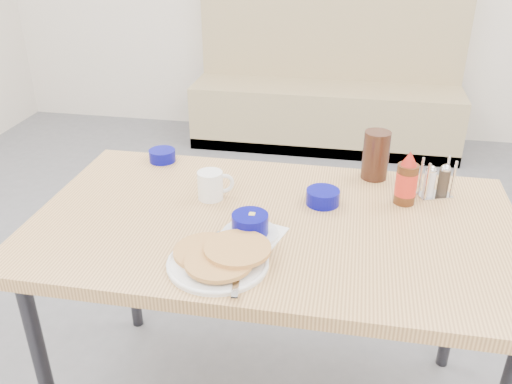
% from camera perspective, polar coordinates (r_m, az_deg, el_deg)
% --- Properties ---
extents(booth_bench, '(1.90, 0.56, 1.22)m').
position_cam_1_polar(booth_bench, '(4.06, 7.38, 9.97)').
color(booth_bench, tan).
rests_on(booth_bench, ground).
extents(dining_table, '(1.40, 0.80, 0.76)m').
position_cam_1_polar(dining_table, '(1.60, 1.81, -4.86)').
color(dining_table, tan).
rests_on(dining_table, ground).
extents(pancake_plate, '(0.26, 0.27, 0.05)m').
position_cam_1_polar(pancake_plate, '(1.37, -3.86, -6.97)').
color(pancake_plate, white).
rests_on(pancake_plate, dining_table).
extents(coffee_mug, '(0.11, 0.08, 0.09)m').
position_cam_1_polar(coffee_mug, '(1.67, -4.70, 0.76)').
color(coffee_mug, white).
rests_on(coffee_mug, dining_table).
extents(grits_setting, '(0.20, 0.22, 0.07)m').
position_cam_1_polar(grits_setting, '(1.48, -0.64, -3.72)').
color(grits_setting, white).
rests_on(grits_setting, dining_table).
extents(creamer_bowl, '(0.09, 0.09, 0.04)m').
position_cam_1_polar(creamer_bowl, '(1.96, -9.84, 3.80)').
color(creamer_bowl, '#050679').
rests_on(creamer_bowl, dining_table).
extents(butter_bowl, '(0.10, 0.10, 0.05)m').
position_cam_1_polar(butter_bowl, '(1.66, 7.04, -0.54)').
color(butter_bowl, '#050679').
rests_on(butter_bowl, dining_table).
extents(amber_tumbler, '(0.11, 0.11, 0.16)m').
position_cam_1_polar(amber_tumbler, '(1.83, 12.50, 3.81)').
color(amber_tumbler, '#341B10').
rests_on(amber_tumbler, dining_table).
extents(condiment_caddy, '(0.12, 0.09, 0.12)m').
position_cam_1_polar(condiment_caddy, '(1.77, 18.44, 0.88)').
color(condiment_caddy, silver).
rests_on(condiment_caddy, dining_table).
extents(syrup_bottle, '(0.07, 0.07, 0.17)m').
position_cam_1_polar(syrup_bottle, '(1.69, 15.56, 1.12)').
color(syrup_bottle, '#47230F').
rests_on(syrup_bottle, dining_table).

